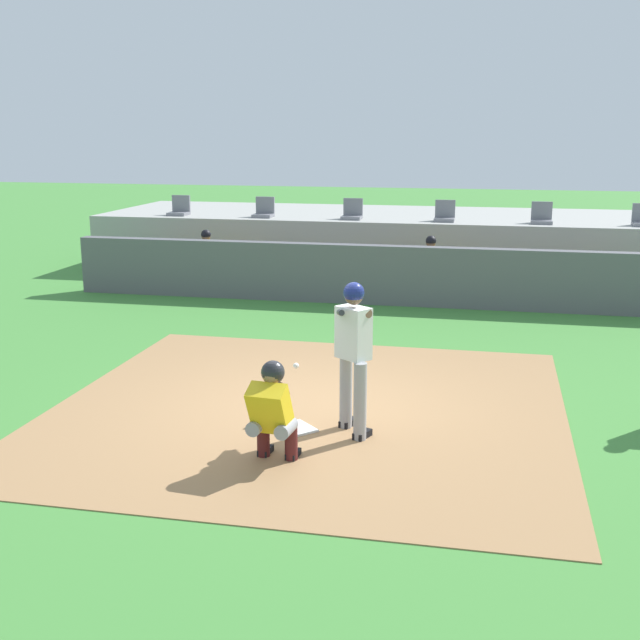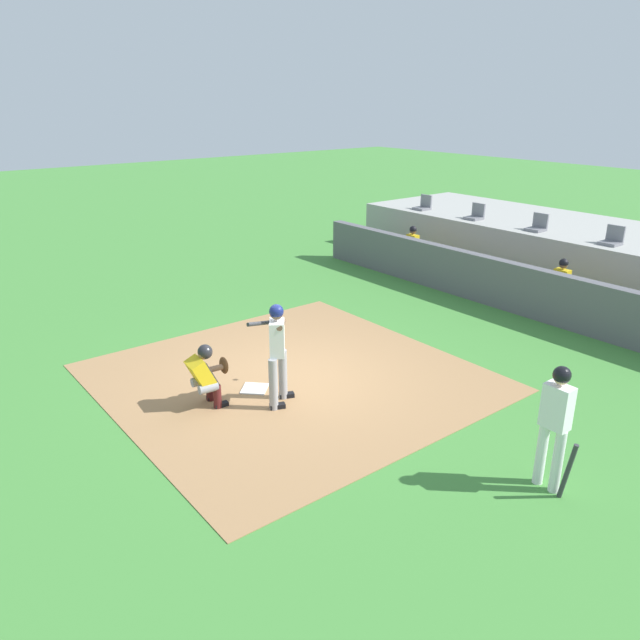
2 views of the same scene
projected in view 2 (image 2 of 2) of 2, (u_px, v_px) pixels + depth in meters
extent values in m
plane|color=#428438|center=(291.00, 378.00, 11.31)|extent=(80.00, 80.00, 0.00)
cube|color=#9E754C|center=(291.00, 378.00, 11.31)|extent=(6.40, 6.40, 0.01)
cube|color=white|center=(255.00, 389.00, 10.84)|extent=(0.62, 0.62, 0.02)
cylinder|color=#99999E|center=(283.00, 374.00, 10.39)|extent=(0.15, 0.15, 0.92)
cylinder|color=#99999E|center=(273.00, 385.00, 10.02)|extent=(0.15, 0.15, 0.92)
cube|color=white|center=(277.00, 338.00, 9.94)|extent=(0.45, 0.42, 0.60)
sphere|color=brown|center=(276.00, 314.00, 9.79)|extent=(0.21, 0.21, 0.21)
sphere|color=navy|center=(276.00, 311.00, 9.78)|extent=(0.24, 0.24, 0.24)
cylinder|color=brown|center=(279.00, 320.00, 10.12)|extent=(0.15, 0.27, 0.17)
cylinder|color=brown|center=(281.00, 324.00, 9.94)|extent=(0.49, 0.45, 0.18)
cylinder|color=#333338|center=(266.00, 323.00, 9.88)|extent=(0.26, 0.84, 0.24)
cube|color=black|center=(287.00, 395.00, 10.55)|extent=(0.21, 0.29, 0.09)
cube|color=black|center=(278.00, 406.00, 10.18)|extent=(0.21, 0.29, 0.09)
cylinder|color=gray|center=(201.00, 381.00, 10.25)|extent=(0.19, 0.33, 0.16)
cylinder|color=#4C1919|center=(210.00, 390.00, 10.40)|extent=(0.14, 0.14, 0.42)
cube|color=black|center=(214.00, 397.00, 10.49)|extent=(0.13, 0.25, 0.08)
cylinder|color=gray|center=(208.00, 388.00, 10.00)|extent=(0.19, 0.33, 0.16)
cylinder|color=#4C1919|center=(217.00, 397.00, 10.15)|extent=(0.14, 0.14, 0.42)
cube|color=black|center=(221.00, 405.00, 10.24)|extent=(0.13, 0.25, 0.08)
cube|color=gold|center=(201.00, 373.00, 10.02)|extent=(0.44, 0.47, 0.57)
cube|color=#2D2D33|center=(208.00, 371.00, 10.08)|extent=(0.40, 0.29, 0.45)
sphere|color=#996B4C|center=(204.00, 353.00, 9.94)|extent=(0.21, 0.21, 0.21)
sphere|color=#232328|center=(205.00, 352.00, 9.95)|extent=(0.25, 0.25, 0.25)
cylinder|color=#996B4C|center=(212.00, 369.00, 10.17)|extent=(0.14, 0.46, 0.10)
ellipsoid|color=brown|center=(224.00, 365.00, 10.31)|extent=(0.29, 0.15, 0.30)
sphere|color=white|center=(272.00, 349.00, 10.93)|extent=(0.07, 0.07, 0.07)
cylinder|color=silver|center=(541.00, 453.00, 8.09)|extent=(0.14, 0.14, 0.92)
cylinder|color=silver|center=(557.00, 461.00, 7.91)|extent=(0.14, 0.14, 0.92)
cube|color=white|center=(557.00, 407.00, 7.74)|extent=(0.36, 0.22, 0.60)
sphere|color=tan|center=(562.00, 377.00, 7.59)|extent=(0.20, 0.20, 0.20)
sphere|color=black|center=(562.00, 375.00, 7.58)|extent=(0.23, 0.23, 0.23)
cylinder|color=#333338|center=(568.00, 471.00, 7.76)|extent=(0.18, 0.06, 0.85)
cube|color=#59595E|center=(504.00, 285.00, 14.87)|extent=(13.00, 0.30, 1.20)
cube|color=olive|center=(526.00, 292.00, 15.58)|extent=(11.80, 0.44, 0.45)
cylinder|color=#939399|center=(404.00, 252.00, 18.42)|extent=(0.15, 0.40, 0.15)
cylinder|color=#939399|center=(399.00, 262.00, 18.40)|extent=(0.13, 0.13, 0.45)
cube|color=maroon|center=(397.00, 268.00, 18.44)|extent=(0.11, 0.24, 0.08)
cylinder|color=#939399|center=(410.00, 254.00, 18.23)|extent=(0.15, 0.40, 0.15)
cylinder|color=#939399|center=(405.00, 264.00, 18.21)|extent=(0.13, 0.13, 0.45)
cube|color=maroon|center=(403.00, 270.00, 18.24)|extent=(0.11, 0.24, 0.08)
cube|color=gold|center=(412.00, 243.00, 18.36)|extent=(0.36, 0.22, 0.54)
sphere|color=brown|center=(413.00, 231.00, 18.23)|extent=(0.20, 0.20, 0.20)
sphere|color=black|center=(413.00, 230.00, 18.21)|extent=(0.22, 0.22, 0.22)
cylinder|color=brown|center=(404.00, 246.00, 18.47)|extent=(0.09, 0.41, 0.22)
cylinder|color=brown|center=(414.00, 249.00, 18.17)|extent=(0.09, 0.41, 0.22)
cylinder|color=#939399|center=(550.00, 291.00, 14.75)|extent=(0.15, 0.40, 0.15)
cylinder|color=#939399|center=(544.00, 303.00, 14.73)|extent=(0.13, 0.13, 0.45)
cube|color=maroon|center=(542.00, 310.00, 14.77)|extent=(0.11, 0.24, 0.08)
cylinder|color=#939399|center=(560.00, 294.00, 14.56)|extent=(0.15, 0.40, 0.15)
cylinder|color=#939399|center=(553.00, 306.00, 14.54)|extent=(0.13, 0.13, 0.45)
cube|color=maroon|center=(551.00, 313.00, 14.57)|extent=(0.11, 0.24, 0.08)
cube|color=gold|center=(561.00, 280.00, 14.69)|extent=(0.36, 0.22, 0.54)
sphere|color=brown|center=(564.00, 265.00, 14.56)|extent=(0.20, 0.20, 0.20)
sphere|color=black|center=(564.00, 263.00, 14.54)|extent=(0.22, 0.22, 0.22)
cylinder|color=brown|center=(550.00, 283.00, 14.80)|extent=(0.09, 0.41, 0.22)
cylinder|color=brown|center=(565.00, 287.00, 14.50)|extent=(0.09, 0.41, 0.22)
cube|color=#9E9E99|center=(597.00, 254.00, 17.38)|extent=(15.00, 4.40, 1.40)
cube|color=slate|center=(422.00, 209.00, 20.19)|extent=(0.46, 0.46, 0.08)
cube|color=slate|center=(426.00, 201.00, 20.23)|extent=(0.46, 0.06, 0.40)
cube|color=slate|center=(474.00, 218.00, 18.60)|extent=(0.46, 0.46, 0.08)
cube|color=slate|center=(479.00, 210.00, 18.63)|extent=(0.46, 0.06, 0.40)
cube|color=slate|center=(536.00, 230.00, 17.00)|extent=(0.46, 0.46, 0.08)
cube|color=slate|center=(541.00, 220.00, 17.03)|extent=(0.46, 0.06, 0.40)
cube|color=slate|center=(610.00, 243.00, 15.40)|extent=(0.46, 0.46, 0.08)
cube|color=slate|center=(616.00, 233.00, 15.43)|extent=(0.46, 0.06, 0.40)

